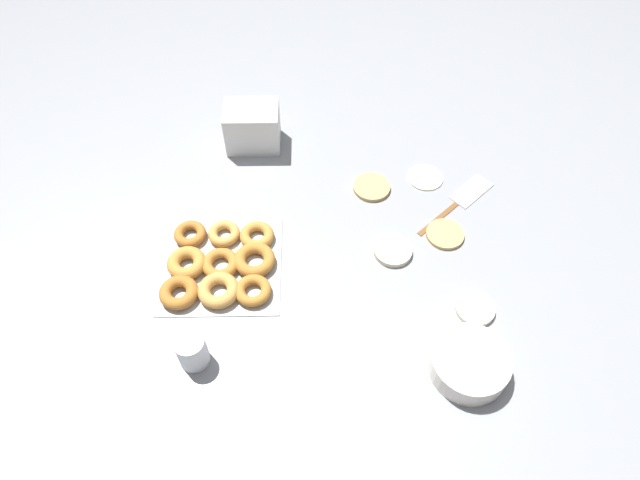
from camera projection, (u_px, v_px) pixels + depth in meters
name	position (u px, v px, depth m)	size (l,w,h in m)	color
ground_plane	(367.00, 234.00, 1.53)	(3.00, 3.00, 0.00)	gray
pancake_0	(372.00, 187.00, 1.62)	(0.11, 0.11, 0.01)	tan
pancake_1	(393.00, 251.00, 1.48)	(0.10, 0.10, 0.01)	beige
pancake_2	(475.00, 309.00, 1.38)	(0.10, 0.10, 0.01)	beige
pancake_3	(445.00, 234.00, 1.52)	(0.10, 0.10, 0.01)	tan
pancake_4	(425.00, 177.00, 1.65)	(0.10, 0.10, 0.01)	beige
donut_tray	(220.00, 265.00, 1.44)	(0.30, 0.30, 0.04)	silver
batter_bowl	(469.00, 364.00, 1.27)	(0.18, 0.18, 0.06)	silver
container_stack	(253.00, 127.00, 1.69)	(0.12, 0.16, 0.13)	white
paper_cup	(192.00, 351.00, 1.27)	(0.07, 0.07, 0.09)	white
spatula	(464.00, 197.00, 1.60)	(0.23, 0.24, 0.01)	brown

